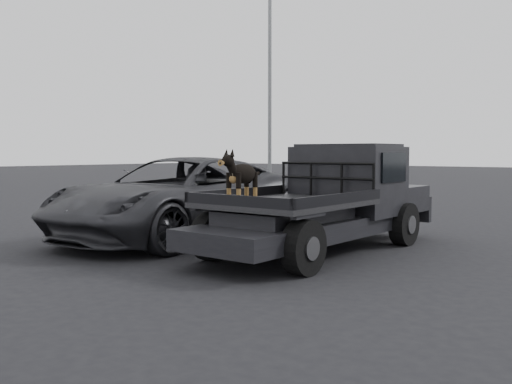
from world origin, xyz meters
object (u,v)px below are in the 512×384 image
Objects in this scene: dog at (242,178)px; floodlight_near at (270,41)px; flatbed_ute at (319,224)px; parked_suv at (180,198)px.

floodlight_near is at bearing 126.07° from dog.
flatbed_ute is 0.96× the size of parked_suv.
dog is 20.56m from floodlight_near.
dog is 0.13× the size of parked_suv.
parked_suv is 0.44× the size of floodlight_near.
floodlight_near is (-11.79, 14.16, 6.56)m from flatbed_ute.
floodlight_near is (-11.63, 15.96, 5.73)m from dog.
floodlight_near reaches higher than flatbed_ute.
dog reaches higher than parked_suv.
parked_suv is at bearing -58.60° from floodlight_near.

